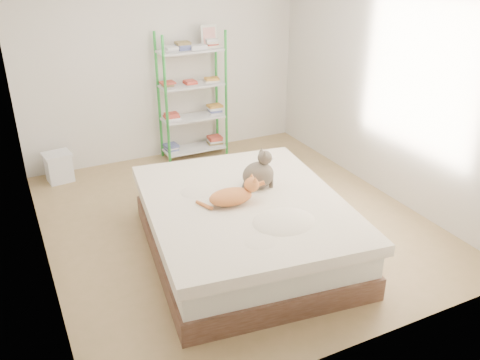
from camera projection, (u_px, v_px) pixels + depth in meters
room at (232, 104)px, 4.93m from camera, size 3.81×4.21×2.61m
bed at (244, 226)px, 4.82m from camera, size 2.03×2.41×0.56m
orange_cat at (231, 195)px, 4.58m from camera, size 0.50×0.30×0.19m
grey_cat at (258, 170)px, 4.86m from camera, size 0.36×0.31×0.38m
shelf_unit at (193, 93)px, 6.76m from camera, size 0.88×0.36×1.74m
cardboard_box at (218, 183)px, 5.95m from camera, size 0.56×0.58×0.36m
white_bin at (59, 167)px, 6.29m from camera, size 0.35×0.32×0.37m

